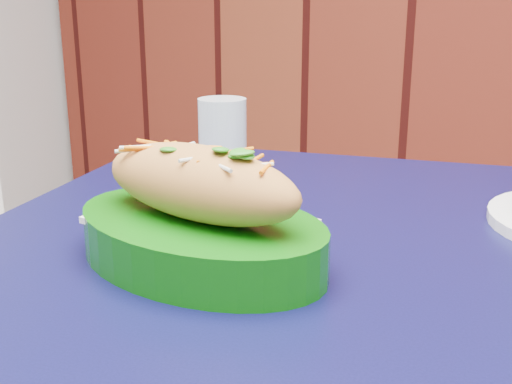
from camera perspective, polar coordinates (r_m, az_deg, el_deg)
The scene contains 3 objects.
cafe_table at distance 0.67m, azimuth 8.22°, elevation -12.37°, with size 0.97×0.97×0.75m.
banh_mi_basket at distance 0.58m, azimuth -5.04°, elevation -2.12°, with size 0.27×0.19×0.12m.
water_glass at distance 0.88m, azimuth -2.99°, elevation 4.86°, with size 0.07×0.07×0.11m, color silver.
Camera 1 is at (-0.09, 0.77, 0.98)m, focal length 45.00 mm.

